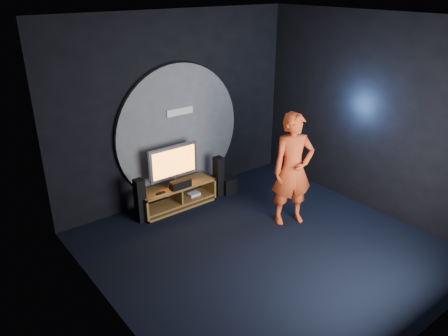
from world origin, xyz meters
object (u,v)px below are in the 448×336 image
at_px(tv, 173,164).
at_px(player, 293,169).
at_px(media_console, 177,197).
at_px(tower_speaker_left, 140,201).
at_px(subwoofer, 227,185).
at_px(tower_speaker_right, 219,176).

distance_m(tv, player, 2.17).
relative_size(media_console, tv, 1.52).
relative_size(tv, tower_speaker_left, 1.24).
xyz_separation_m(media_console, subwoofer, (1.12, -0.11, -0.03)).
xyz_separation_m(tv, tower_speaker_right, (0.92, -0.15, -0.46)).
bearing_deg(media_console, tower_speaker_left, -176.21).
xyz_separation_m(tv, player, (1.30, -1.74, 0.13)).
height_order(media_console, tv, tv).
height_order(tower_speaker_left, tower_speaker_right, same).
bearing_deg(tower_speaker_left, player, -37.83).
relative_size(tv, tower_speaker_right, 1.24).
relative_size(media_console, player, 0.75).
distance_m(subwoofer, player, 1.78).
xyz_separation_m(media_console, tower_speaker_right, (0.91, -0.08, 0.21)).
bearing_deg(subwoofer, media_console, 174.44).
bearing_deg(tower_speaker_left, media_console, 3.79).
bearing_deg(tower_speaker_right, tv, 170.59).
bearing_deg(tower_speaker_right, media_console, 174.68).
relative_size(tower_speaker_left, player, 0.40).
relative_size(tower_speaker_left, subwoofer, 2.51).
relative_size(media_console, subwoofer, 4.69).
xyz_separation_m(tower_speaker_right, subwoofer, (0.21, -0.02, -0.24)).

